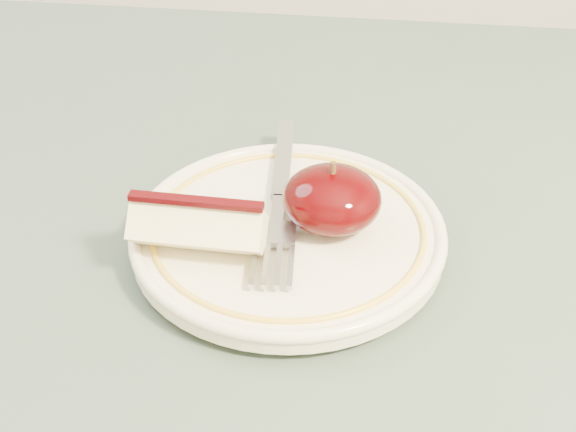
# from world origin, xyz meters

# --- Properties ---
(table) EXTENTS (0.90, 0.90, 0.75)m
(table) POSITION_xyz_m (0.00, 0.00, 0.66)
(table) COLOR brown
(table) RESTS_ON ground
(plate) EXTENTS (0.21, 0.21, 0.02)m
(plate) POSITION_xyz_m (0.01, 0.04, 0.76)
(plate) COLOR #F4ECCD
(plate) RESTS_ON table
(apple_half) EXTENTS (0.07, 0.06, 0.05)m
(apple_half) POSITION_xyz_m (0.04, 0.05, 0.79)
(apple_half) COLOR black
(apple_half) RESTS_ON plate
(apple_wedge) EXTENTS (0.09, 0.04, 0.04)m
(apple_wedge) POSITION_xyz_m (-0.04, 0.01, 0.79)
(apple_wedge) COLOR beige
(apple_wedge) RESTS_ON plate
(fork) EXTENTS (0.03, 0.20, 0.00)m
(fork) POSITION_xyz_m (0.01, 0.07, 0.77)
(fork) COLOR gray
(fork) RESTS_ON plate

